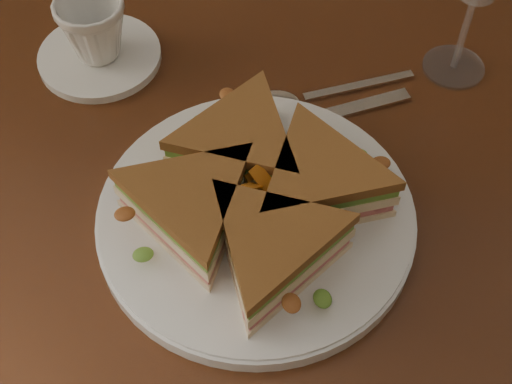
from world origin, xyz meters
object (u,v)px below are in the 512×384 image
spoon (298,98)px  saucer (100,57)px  table (274,241)px  coffee_cup (93,29)px  plate (256,218)px  sandwich_wedges (256,195)px  knife (312,120)px

spoon → saucer: (-0.23, 0.04, 0.00)m
table → coffee_cup: (-0.22, 0.16, 0.15)m
plate → spoon: (0.03, 0.17, -0.00)m
sandwich_wedges → knife: sandwich_wedges is taller
table → knife: knife is taller
knife → saucer: (-0.25, 0.06, 0.00)m
table → saucer: 0.29m
spoon → coffee_cup: 0.24m
knife → saucer: 0.26m
sandwich_wedges → spoon: (0.03, 0.17, -0.04)m
spoon → sandwich_wedges: bearing=-122.6°
sandwich_wedges → knife: 0.15m
plate → coffee_cup: size_ratio=3.91×
saucer → plate: bearing=-44.2°
spoon → knife: (0.02, -0.03, -0.00)m
knife → coffee_cup: size_ratio=2.53×
spoon → coffee_cup: size_ratio=2.20×
spoon → coffee_cup: bearing=147.4°
knife → saucer: bearing=139.4°
plate → knife: (0.04, 0.14, -0.01)m
coffee_cup → knife: bearing=-28.4°
spoon → knife: 0.03m
knife → saucer: size_ratio=1.40×
table → knife: size_ratio=6.05×
sandwich_wedges → knife: size_ratio=1.56×
table → coffee_cup: size_ratio=15.31×
sandwich_wedges → spoon: bearing=81.2°
coffee_cup → plate: bearing=-58.3°
spoon → coffee_cup: (-0.23, 0.04, 0.04)m
plate → sandwich_wedges: 0.04m
table → coffee_cup: 0.31m
sandwich_wedges → knife: bearing=72.7°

